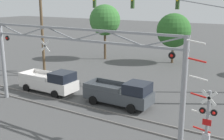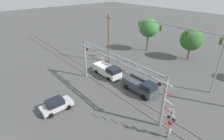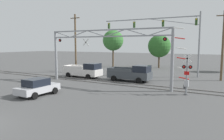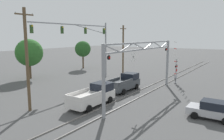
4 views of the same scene
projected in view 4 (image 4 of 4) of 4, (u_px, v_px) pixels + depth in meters
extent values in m
cube|color=gray|center=(141.00, 97.00, 24.56)|extent=(80.00, 0.08, 0.10)
cube|color=gray|center=(130.00, 95.00, 25.35)|extent=(80.00, 0.08, 0.10)
cylinder|color=gray|center=(104.00, 82.00, 17.80)|extent=(0.31, 0.31, 6.18)
cylinder|color=gray|center=(167.00, 63.00, 30.05)|extent=(0.31, 0.31, 6.18)
cube|color=gray|center=(144.00, 49.00, 23.57)|extent=(15.25, 0.14, 0.14)
cube|color=gray|center=(144.00, 43.00, 23.46)|extent=(15.25, 0.14, 0.14)
cube|color=gray|center=(112.00, 49.00, 18.41)|extent=(2.51, 0.08, 0.79)
cube|color=gray|center=(127.00, 47.00, 20.45)|extent=(2.51, 0.08, 0.79)
cube|color=gray|center=(139.00, 46.00, 22.49)|extent=(2.51, 0.08, 0.79)
cube|color=gray|center=(149.00, 45.00, 24.54)|extent=(2.51, 0.08, 0.79)
cube|color=gray|center=(158.00, 45.00, 26.58)|extent=(2.51, 0.08, 0.79)
cube|color=gray|center=(165.00, 44.00, 28.62)|extent=(2.51, 0.08, 0.79)
cylinder|color=black|center=(109.00, 58.00, 18.12)|extent=(0.38, 0.10, 0.38)
sphere|color=red|center=(109.00, 58.00, 18.08)|extent=(0.18, 0.18, 0.18)
cylinder|color=gray|center=(109.00, 55.00, 18.08)|extent=(0.04, 0.04, 0.10)
cylinder|color=black|center=(166.00, 49.00, 29.13)|extent=(0.38, 0.10, 0.38)
sphere|color=red|center=(166.00, 49.00, 29.09)|extent=(0.18, 0.18, 0.18)
cylinder|color=gray|center=(166.00, 48.00, 29.09)|extent=(0.04, 0.04, 0.10)
cube|color=white|center=(133.00, 57.00, 21.47)|extent=(0.88, 0.03, 0.88)
cube|color=white|center=(133.00, 57.00, 21.47)|extent=(0.88, 0.03, 0.88)
cylinder|color=black|center=(134.00, 57.00, 21.45)|extent=(0.04, 0.04, 0.02)
cylinder|color=gray|center=(176.00, 71.00, 31.09)|extent=(0.16, 0.16, 3.64)
cylinder|color=#59595B|center=(175.00, 83.00, 31.36)|extent=(0.35, 0.35, 0.10)
cube|color=white|center=(177.00, 61.00, 30.80)|extent=(0.78, 0.03, 0.78)
cube|color=white|center=(177.00, 61.00, 30.80)|extent=(0.78, 0.03, 0.78)
cylinder|color=black|center=(177.00, 61.00, 30.79)|extent=(0.04, 0.04, 0.02)
cylinder|color=black|center=(176.00, 67.00, 30.75)|extent=(0.32, 0.09, 0.32)
sphere|color=red|center=(176.00, 67.00, 30.71)|extent=(0.16, 0.16, 0.16)
cylinder|color=black|center=(177.00, 66.00, 31.21)|extent=(0.32, 0.09, 0.32)
sphere|color=red|center=(177.00, 66.00, 31.17)|extent=(0.16, 0.16, 0.16)
cube|color=gray|center=(176.00, 66.00, 30.98)|extent=(0.64, 0.06, 0.06)
cube|color=red|center=(177.00, 70.00, 31.01)|extent=(0.44, 0.02, 0.32)
cube|color=#B2B2B7|center=(176.00, 77.00, 31.21)|extent=(0.36, 0.28, 0.56)
cylinder|color=red|center=(175.00, 74.00, 30.94)|extent=(0.91, 0.09, 0.21)
cylinder|color=white|center=(175.00, 68.00, 30.70)|extent=(0.91, 0.09, 0.21)
cylinder|color=red|center=(175.00, 61.00, 30.46)|extent=(0.91, 0.09, 0.21)
cylinder|color=white|center=(175.00, 55.00, 30.22)|extent=(0.91, 0.09, 0.21)
cylinder|color=red|center=(175.00, 49.00, 29.98)|extent=(0.91, 0.09, 0.21)
cylinder|color=white|center=(175.00, 42.00, 29.74)|extent=(0.91, 0.09, 0.21)
cube|color=#3F3F42|center=(175.00, 79.00, 31.15)|extent=(0.24, 0.12, 0.36)
cylinder|color=gray|center=(106.00, 50.00, 36.56)|extent=(0.24, 0.24, 8.95)
cube|color=gray|center=(74.00, 25.00, 29.90)|extent=(14.77, 0.14, 0.14)
cube|color=gray|center=(91.00, 30.00, 33.02)|extent=(7.40, 0.08, 1.28)
cylinder|color=gray|center=(31.00, 23.00, 24.28)|extent=(0.04, 0.04, 0.30)
cube|color=#28471E|center=(31.00, 29.00, 24.37)|extent=(0.30, 0.26, 0.93)
sphere|color=yellow|center=(32.00, 26.00, 24.23)|extent=(0.18, 0.18, 0.18)
cylinder|color=gray|center=(62.00, 25.00, 28.04)|extent=(0.04, 0.04, 0.30)
cube|color=#28471E|center=(62.00, 30.00, 28.14)|extent=(0.30, 0.26, 0.93)
sphere|color=yellow|center=(63.00, 27.00, 27.99)|extent=(0.18, 0.18, 0.18)
cylinder|color=gray|center=(85.00, 26.00, 31.80)|extent=(0.04, 0.04, 0.30)
cube|color=#28471E|center=(85.00, 31.00, 31.90)|extent=(0.30, 0.26, 0.93)
sphere|color=yellow|center=(86.00, 28.00, 31.76)|extent=(0.18, 0.18, 0.18)
cylinder|color=gray|center=(104.00, 27.00, 35.57)|extent=(0.04, 0.04, 0.30)
cube|color=#28471E|center=(104.00, 31.00, 35.66)|extent=(0.30, 0.26, 0.93)
sphere|color=yellow|center=(105.00, 29.00, 35.52)|extent=(0.18, 0.18, 0.18)
cube|color=#3D4247|center=(123.00, 85.00, 27.29)|extent=(5.35, 1.98, 0.89)
cube|color=black|center=(130.00, 76.00, 28.52)|extent=(1.73, 1.82, 0.78)
cube|color=#3D4247|center=(126.00, 82.00, 25.88)|extent=(3.22, 0.08, 0.35)
cube|color=#3D4247|center=(113.00, 80.00, 26.92)|extent=(3.22, 0.08, 0.35)
cube|color=#3D4247|center=(112.00, 83.00, 25.04)|extent=(0.10, 1.90, 0.35)
cylinder|color=black|center=(137.00, 86.00, 28.17)|extent=(0.71, 0.24, 0.71)
cylinder|color=black|center=(123.00, 85.00, 29.27)|extent=(0.71, 0.24, 0.71)
cylinder|color=black|center=(123.00, 92.00, 25.45)|extent=(0.71, 0.24, 0.71)
cylinder|color=black|center=(109.00, 90.00, 26.55)|extent=(0.71, 0.24, 0.71)
cube|color=silver|center=(92.00, 98.00, 21.39)|extent=(5.40, 1.98, 0.89)
cube|color=black|center=(102.00, 86.00, 22.63)|extent=(1.75, 1.82, 0.78)
cube|color=silver|center=(93.00, 96.00, 19.97)|extent=(3.25, 0.08, 0.35)
cube|color=silver|center=(78.00, 93.00, 21.02)|extent=(3.25, 0.08, 0.35)
cube|color=silver|center=(73.00, 98.00, 19.12)|extent=(0.10, 1.90, 0.35)
cylinder|color=black|center=(110.00, 100.00, 22.28)|extent=(0.71, 0.24, 0.71)
cylinder|color=black|center=(94.00, 97.00, 23.38)|extent=(0.71, 0.24, 0.71)
cylinder|color=black|center=(89.00, 109.00, 19.53)|extent=(0.71, 0.24, 0.71)
cylinder|color=black|center=(72.00, 105.00, 20.64)|extent=(0.71, 0.24, 0.71)
cube|color=#B7B7BC|center=(212.00, 112.00, 18.12)|extent=(1.76, 3.87, 0.59)
cube|color=black|center=(214.00, 105.00, 17.94)|extent=(1.50, 2.01, 0.65)
cylinder|color=black|center=(195.00, 115.00, 18.08)|extent=(0.24, 0.60, 0.60)
cylinder|color=black|center=(199.00, 109.00, 19.54)|extent=(0.24, 0.60, 0.60)
cylinder|color=brown|center=(27.00, 61.00, 19.43)|extent=(0.28, 0.28, 9.26)
cube|color=brown|center=(24.00, 14.00, 18.80)|extent=(1.80, 0.12, 0.12)
cylinder|color=silver|center=(15.00, 12.00, 18.12)|extent=(0.08, 0.08, 0.12)
cylinder|color=silver|center=(32.00, 14.00, 19.46)|extent=(0.08, 0.08, 0.12)
cylinder|color=brown|center=(123.00, 50.00, 38.13)|extent=(0.28, 0.28, 8.63)
cube|color=brown|center=(123.00, 29.00, 37.56)|extent=(1.80, 0.12, 0.12)
cylinder|color=silver|center=(121.00, 28.00, 36.87)|extent=(0.08, 0.08, 0.12)
cylinder|color=silver|center=(126.00, 28.00, 38.21)|extent=(0.08, 0.08, 0.12)
cylinder|color=brown|center=(30.00, 70.00, 35.08)|extent=(0.32, 0.32, 2.68)
sphere|color=#2D6628|center=(29.00, 53.00, 34.64)|extent=(4.31, 4.31, 4.31)
cylinder|color=brown|center=(83.00, 61.00, 46.13)|extent=(0.32, 0.32, 2.95)
sphere|color=#265623|center=(83.00, 49.00, 45.72)|extent=(3.31, 3.31, 3.31)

